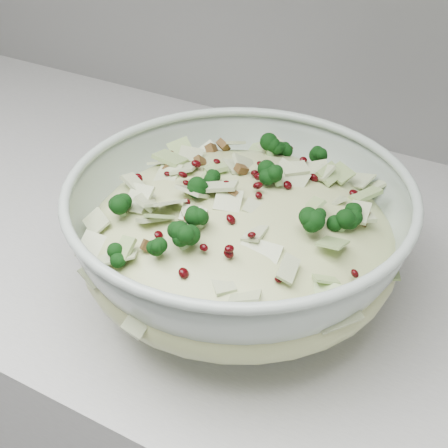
# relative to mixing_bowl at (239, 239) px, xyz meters

# --- Properties ---
(counter) EXTENTS (3.60, 0.60, 0.90)m
(counter) POSITION_rel_mixing_bowl_xyz_m (-0.36, 0.10, -0.52)
(counter) COLOR #B3B3AE
(counter) RESTS_ON floor
(mixing_bowl) EXTENTS (0.43, 0.43, 0.13)m
(mixing_bowl) POSITION_rel_mixing_bowl_xyz_m (0.00, 0.00, 0.00)
(mixing_bowl) COLOR #A6B7AB
(mixing_bowl) RESTS_ON counter
(salad) EXTENTS (0.43, 0.43, 0.13)m
(salad) POSITION_rel_mixing_bowl_xyz_m (-0.00, 0.00, 0.02)
(salad) COLOR #BEC788
(salad) RESTS_ON mixing_bowl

